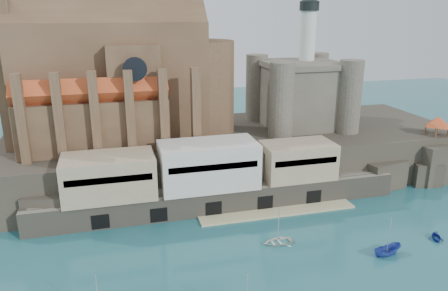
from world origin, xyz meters
TOP-DOWN VIEW (x-y plane):
  - ground at (0.00, 0.00)m, footprint 300.00×300.00m
  - promontory at (-0.19, 39.37)m, footprint 100.00×36.00m
  - quay at (-10.19, 23.07)m, footprint 70.00×12.00m
  - church at (-24.13, 41.85)m, footprint 47.00×25.93m
  - castle_keep at (16.08, 41.08)m, footprint 21.20×21.20m
  - rock_outcrop at (42.00, 25.84)m, footprint 14.50×10.50m
  - pavilion at (42.00, 26.00)m, footprint 6.40×6.40m
  - boat_2 at (12.87, -0.13)m, footprint 2.22×2.18m
  - boat_6 at (-2.15, 7.60)m, footprint 1.19×3.72m
  - boat_7 at (23.62, 1.96)m, footprint 3.29×2.80m

SIDE VIEW (x-z plane):
  - ground at x=0.00m, z-range 0.00..0.00m
  - boat_2 at x=12.87m, z-range -2.51..2.51m
  - boat_6 at x=-2.15m, z-range -2.59..2.59m
  - boat_7 at x=23.62m, z-range -1.63..1.63m
  - rock_outcrop at x=42.00m, z-range -0.33..8.37m
  - promontory at x=-0.19m, z-range -0.08..9.92m
  - quay at x=-10.19m, z-range -0.46..12.59m
  - pavilion at x=42.00m, z-range 10.03..15.43m
  - castle_keep at x=16.08m, z-range 3.66..32.96m
  - church at x=-24.13m, z-range 6.88..37.38m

